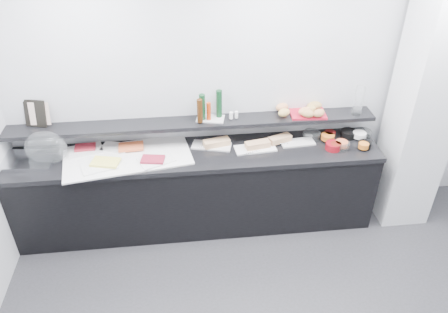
{
  "coord_description": "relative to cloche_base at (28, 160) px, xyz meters",
  "views": [
    {
      "loc": [
        -0.82,
        -1.86,
        3.23
      ],
      "look_at": [
        -0.45,
        1.45,
        1.0
      ],
      "focal_mm": 35.0,
      "sensor_mm": 36.0,
      "label": 1
    }
  ],
  "objects": [
    {
      "name": "back_wall",
      "position": [
        2.28,
        0.29,
        0.43
      ],
      "size": [
        5.0,
        0.02,
        2.7
      ],
      "primitive_type": "cube",
      "color": "silver",
      "rests_on": "ground"
    },
    {
      "name": "ceiling",
      "position": [
        2.28,
        -1.71,
        1.78
      ],
      "size": [
        5.0,
        5.0,
        0.0
      ],
      "primitive_type": "plane",
      "color": "white",
      "rests_on": "back_wall"
    },
    {
      "name": "column",
      "position": [
        3.78,
        -0.06,
        0.43
      ],
      "size": [
        0.5,
        0.5,
        2.7
      ],
      "primitive_type": "cube",
      "color": "silver",
      "rests_on": "ground"
    },
    {
      "name": "buffet_cabinet",
      "position": [
        1.58,
        -0.01,
        -0.5
      ],
      "size": [
        3.6,
        0.6,
        0.85
      ],
      "primitive_type": "cube",
      "color": "black",
      "rests_on": "ground"
    },
    {
      "name": "counter_top",
      "position": [
        1.58,
        -0.01,
        -0.05
      ],
      "size": [
        3.62,
        0.62,
        0.05
      ],
      "primitive_type": "cube",
      "color": "black",
      "rests_on": "buffet_cabinet"
    },
    {
      "name": "wall_shelf",
      "position": [
        1.58,
        0.17,
        0.21
      ],
      "size": [
        3.6,
        0.25,
        0.04
      ],
      "primitive_type": "cube",
      "color": "black",
      "rests_on": "back_wall"
    },
    {
      "name": "cloche_base",
      "position": [
        0.0,
        0.0,
        0.0
      ],
      "size": [
        0.53,
        0.38,
        0.04
      ],
      "primitive_type": "cube",
      "rotation": [
        0.0,
        0.0,
        -0.08
      ],
      "color": "silver",
      "rests_on": "counter_top"
    },
    {
      "name": "cloche_dome",
      "position": [
        0.18,
        0.03,
        0.11
      ],
      "size": [
        0.44,
        0.32,
        0.34
      ],
      "primitive_type": "ellipsoid",
      "rotation": [
        0.0,
        0.0,
        -0.16
      ],
      "color": "white",
      "rests_on": "cloche_base"
    },
    {
      "name": "linen_runner",
      "position": [
        0.93,
        -0.03,
        -0.01
      ],
      "size": [
        1.26,
        0.74,
        0.01
      ],
      "primitive_type": "cube",
      "rotation": [
        0.0,
        0.0,
        0.16
      ],
      "color": "white",
      "rests_on": "counter_top"
    },
    {
      "name": "platter_meat_a",
      "position": [
        0.51,
        0.12,
        0.0
      ],
      "size": [
        0.37,
        0.29,
        0.01
      ],
      "primitive_type": "cube",
      "rotation": [
        0.0,
        0.0,
        0.27
      ],
      "color": "white",
      "rests_on": "linen_runner"
    },
    {
      "name": "food_meat_a",
      "position": [
        0.51,
        0.14,
        0.02
      ],
      "size": [
        0.2,
        0.14,
        0.02
      ],
      "primitive_type": "cube",
      "rotation": [
        0.0,
        0.0,
        0.06
      ],
      "color": "maroon",
      "rests_on": "platter_meat_a"
    },
    {
      "name": "platter_salmon",
      "position": [
        0.8,
        0.14,
        0.0
      ],
      "size": [
        0.3,
        0.24,
        0.01
      ],
      "primitive_type": "cube",
      "rotation": [
        0.0,
        0.0,
        -0.29
      ],
      "color": "silver",
      "rests_on": "linen_runner"
    },
    {
      "name": "food_salmon",
      "position": [
        0.95,
        0.1,
        0.02
      ],
      "size": [
        0.25,
        0.17,
        0.02
      ],
      "primitive_type": "cube",
      "rotation": [
        0.0,
        0.0,
        0.07
      ],
      "color": "#DC592D",
      "rests_on": "platter_salmon"
    },
    {
      "name": "platter_cheese",
      "position": [
        0.68,
        -0.17,
        0.0
      ],
      "size": [
        0.37,
        0.3,
        0.01
      ],
      "primitive_type": "cube",
      "rotation": [
        0.0,
        0.0,
        0.32
      ],
      "color": "white",
      "rests_on": "linen_runner"
    },
    {
      "name": "food_cheese",
      "position": [
        0.73,
        -0.14,
        0.02
      ],
      "size": [
        0.28,
        0.22,
        0.02
      ],
      "primitive_type": "cube",
      "rotation": [
        0.0,
        0.0,
        -0.24
      ],
      "color": "#F9EE61",
      "rests_on": "platter_cheese"
    },
    {
      "name": "platter_meat_b",
      "position": [
        1.2,
        -0.13,
        0.0
      ],
      "size": [
        0.38,
        0.33,
        0.01
      ],
      "primitive_type": "cube",
      "rotation": [
        0.0,
        0.0,
        0.43
      ],
      "color": "white",
      "rests_on": "linen_runner"
    },
    {
      "name": "food_meat_b",
      "position": [
        1.17,
        -0.14,
        0.02
      ],
      "size": [
        0.23,
        0.17,
        0.02
      ],
      "primitive_type": "cube",
      "rotation": [
        0.0,
        0.0,
        -0.17
      ],
      "color": "maroon",
      "rests_on": "platter_meat_b"
    },
    {
      "name": "sandwich_plate_left",
      "position": [
        1.74,
        0.09,
        -0.01
      ],
      "size": [
        0.42,
        0.26,
        0.01
      ],
      "primitive_type": "cube",
      "rotation": [
        0.0,
        0.0,
        -0.26
      ],
      "color": "silver",
      "rests_on": "counter_top"
    },
    {
      "name": "sandwich_food_left",
      "position": [
        1.79,
        0.08,
        0.02
      ],
      "size": [
        0.28,
        0.15,
        0.06
      ],
      "primitive_type": "cube",
      "rotation": [
        0.0,
        0.0,
        0.22
      ],
      "color": "tan",
      "rests_on": "sandwich_plate_left"
    },
    {
      "name": "tongs_left",
      "position": [
        1.7,
        0.06,
        -0.0
      ],
      "size": [
        0.16,
        0.02,
        0.01
      ],
      "primitive_type": "cylinder",
      "rotation": [
        0.0,
        1.57,
        0.09
      ],
      "color": "silver",
      "rests_on": "sandwich_plate_left"
    },
    {
      "name": "sandwich_plate_mid",
      "position": [
        2.16,
        -0.01,
        -0.01
      ],
      "size": [
        0.42,
        0.21,
        0.01
      ],
      "primitive_type": "cube",
      "rotation": [
        0.0,
        0.0,
        0.09
      ],
      "color": "white",
      "rests_on": "counter_top"
    },
    {
      "name": "sandwich_food_mid",
      "position": [
        2.19,
        -0.0,
        0.02
      ],
      "size": [
        0.25,
        0.14,
        0.06
      ],
      "primitive_type": "cube",
      "rotation": [
        0.0,
        0.0,
        0.19
      ],
      "color": "tan",
      "rests_on": "sandwich_plate_mid"
    },
    {
      "name": "tongs_mid",
      "position": [
        2.12,
        -0.09,
        -0.0
      ],
      "size": [
        0.16,
        0.05,
        0.01
      ],
      "primitive_type": "cylinder",
      "rotation": [
        0.0,
        1.57,
        0.28
      ],
      "color": "silver",
      "rests_on": "sandwich_plate_mid"
    },
    {
      "name": "sandwich_plate_right",
      "position": [
        2.61,
        0.05,
        -0.01
      ],
      "size": [
        0.35,
        0.17,
        0.01
      ],
      "primitive_type": "cube",
      "rotation": [
        0.0,
        0.0,
        0.08
      ],
      "color": "silver",
      "rests_on": "counter_top"
    },
    {
      "name": "sandwich_food_right",
      "position": [
        2.43,
        0.08,
        0.02
      ],
      "size": [
        0.25,
        0.17,
        0.06
      ],
      "primitive_type": "cube",
      "rotation": [
        0.0,
        0.0,
        0.37
      ],
      "color": "tan",
      "rests_on": "sandwich_plate_right"
    },
    {
      "name": "tongs_right",
      "position": [
        2.42,
        0.03,
        -0.0
      ],
      "size": [
        0.16,
        0.01,
        0.01
      ],
      "primitive_type": "cylinder",
      "rotation": [
        0.0,
        1.57,
        -0.03
      ],
      "color": "silver",
      "rests_on": "sandwich_plate_right"
    },
    {
      "name": "bowl_glass_fruit",
      "position": [
        2.77,
        0.13,
        0.02
      ],
      "size": [
        0.23,
        0.23,
        0.07
      ],
      "primitive_type": "cylinder",
      "rotation": [
        0.0,
        0.0,
        -0.37
      ],
      "color": "white",
      "rests_on": "counter_top"
    },
    {
      "name": "fill_glass_fruit",
      "position": [
        2.92,
        0.06,
        0.03
      ],
      "size": [
        0.14,
        0.14,
        0.05
      ],
      "primitive_type": "cylinder",
      "rotation": [
        0.0,
        0.0,
        0.05
      ],
      "color": "#C7601B",
      "rests_on": "bowl_glass_fruit"
    },
    {
      "name": "bowl_black_jam",
      "position": [
        3.16,
        0.11,
        0.02
      ],
      "size": [
        0.17,
        0.17,
        0.07
      ],
      "primitive_type": "cylinder",
      "rotation": [
        0.0,
        0.0,
        0.03
      ],
      "color": "black",
      "rests_on": "counter_top"
    },
    {
      "name": "fill_black_jam",
      "position": [
        2.96,
        0.12,
        0.03
      ],
      "size": [
        0.11,
        0.11,
        0.05
      ],
      "primitive_type": "cylinder",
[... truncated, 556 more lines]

